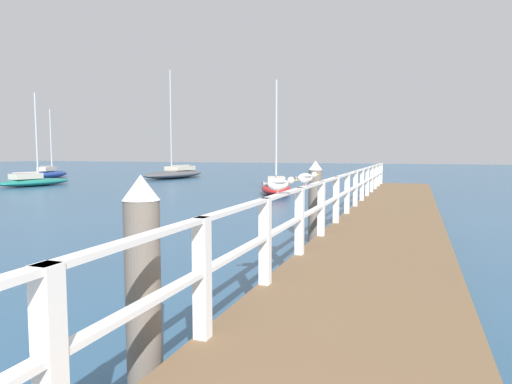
% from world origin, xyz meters
% --- Properties ---
extents(pier_deck, '(2.29, 24.29, 0.39)m').
position_xyz_m(pier_deck, '(0.00, 12.14, 0.20)').
color(pier_deck, brown).
rests_on(pier_deck, ground_plane).
extents(pier_railing, '(0.12, 22.81, 1.01)m').
position_xyz_m(pier_railing, '(-1.06, 12.14, 1.02)').
color(pier_railing, white).
rests_on(pier_railing, pier_deck).
extents(dock_piling_near, '(0.29, 0.29, 1.75)m').
position_xyz_m(dock_piling_near, '(-1.44, 3.77, 0.88)').
color(dock_piling_near, '#6B6056').
rests_on(dock_piling_near, ground_plane).
extents(dock_piling_far, '(0.29, 0.29, 1.75)m').
position_xyz_m(dock_piling_far, '(-1.44, 10.12, 0.88)').
color(dock_piling_far, '#6B6056').
rests_on(dock_piling_far, ground_plane).
extents(seagull_foreground, '(0.40, 0.34, 0.21)m').
position_xyz_m(seagull_foreground, '(-1.06, 6.17, 1.53)').
color(seagull_foreground, white).
rests_on(seagull_foreground, pier_railing).
extents(seagull_background, '(0.33, 0.40, 0.21)m').
position_xyz_m(seagull_background, '(-1.06, 7.62, 1.53)').
color(seagull_background, white).
rests_on(seagull_background, pier_railing).
extents(boat_0, '(2.26, 4.39, 5.14)m').
position_xyz_m(boat_0, '(-25.40, 27.44, 0.35)').
color(boat_0, navy).
rests_on(boat_0, ground_plane).
extents(boat_2, '(2.90, 6.68, 7.88)m').
position_xyz_m(boat_2, '(-16.46, 30.38, 0.36)').
color(boat_2, '#4C4C51').
rests_on(boat_2, ground_plane).
extents(boat_4, '(2.56, 4.32, 5.23)m').
position_xyz_m(boat_4, '(-5.52, 20.56, 0.34)').
color(boat_4, red).
rests_on(boat_4, ground_plane).
extents(boat_5, '(2.23, 4.58, 5.31)m').
position_xyz_m(boat_5, '(-20.05, 20.69, 0.30)').
color(boat_5, '#197266').
rests_on(boat_5, ground_plane).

